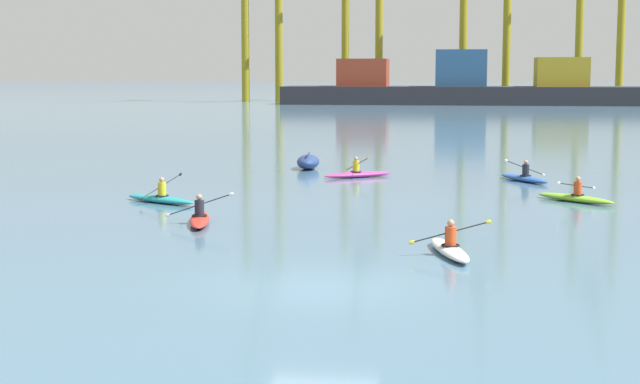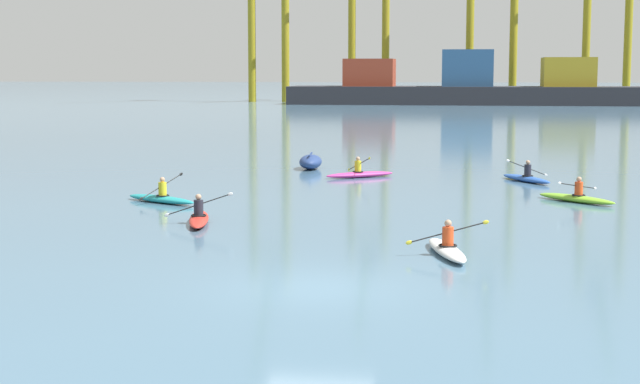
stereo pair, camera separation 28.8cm
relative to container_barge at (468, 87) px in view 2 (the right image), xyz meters
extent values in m
plane|color=#476B84|center=(-3.93, -121.45, -2.49)|extent=(800.00, 800.00, 0.00)
cube|color=#28282D|center=(-0.06, 0.00, -1.19)|extent=(51.46, 9.75, 2.60)
cube|color=#993823|center=(-14.21, 0.00, 2.09)|extent=(7.21, 6.82, 3.97)
cube|color=#2D5684|center=(-0.06, 0.00, 2.73)|extent=(7.21, 6.82, 5.24)
cube|color=#B29323|center=(14.10, 0.00, 2.17)|extent=(7.21, 6.82, 4.13)
cylinder|color=olive|center=(-33.50, 7.93, 11.84)|extent=(1.20, 1.20, 28.65)
cylinder|color=olive|center=(-28.16, 7.93, 11.84)|extent=(1.20, 1.20, 28.65)
cylinder|color=olive|center=(-18.39, 13.61, 10.07)|extent=(1.20, 1.20, 25.11)
cylinder|color=olive|center=(-12.98, 13.61, 10.07)|extent=(1.20, 1.20, 25.11)
cylinder|color=olive|center=(0.25, 9.97, 11.80)|extent=(1.20, 1.20, 28.58)
cylinder|color=olive|center=(6.84, 9.97, 11.80)|extent=(1.20, 1.20, 28.58)
cylinder|color=olive|center=(17.92, 12.29, 12.25)|extent=(1.20, 1.20, 29.48)
cylinder|color=olive|center=(24.10, 12.29, 12.25)|extent=(1.20, 1.20, 29.48)
ellipsoid|color=navy|center=(-8.13, -95.27, -2.14)|extent=(1.31, 2.68, 0.70)
cube|color=navy|center=(-8.13, -95.27, -1.76)|extent=(0.22, 1.95, 0.06)
ellipsoid|color=#2856B2|center=(2.06, -99.44, -2.36)|extent=(2.28, 3.22, 0.26)
torus|color=black|center=(2.11, -99.53, -2.22)|extent=(0.67, 0.67, 0.05)
cylinder|color=#23232D|center=(2.11, -99.53, -1.98)|extent=(0.30, 0.30, 0.50)
sphere|color=tan|center=(2.11, -99.53, -1.63)|extent=(0.19, 0.19, 0.19)
cylinder|color=black|center=(2.09, -99.49, -1.88)|extent=(1.72, 1.06, 0.74)
ellipsoid|color=silver|center=(1.24, -100.00, -1.53)|extent=(0.20, 0.14, 0.16)
ellipsoid|color=silver|center=(2.93, -98.97, -2.23)|extent=(0.20, 0.14, 0.16)
ellipsoid|color=silver|center=(-1.10, -117.09, -2.36)|extent=(1.42, 3.44, 0.26)
torus|color=black|center=(-1.08, -117.18, -2.22)|extent=(0.60, 0.60, 0.05)
cylinder|color=#DB471E|center=(-1.08, -117.18, -1.98)|extent=(0.30, 0.30, 0.50)
sphere|color=tan|center=(-1.08, -117.18, -1.63)|extent=(0.19, 0.19, 0.19)
cylinder|color=black|center=(-1.09, -117.13, -1.88)|extent=(1.99, 0.54, 0.54)
ellipsoid|color=yellow|center=(-2.08, -117.38, -2.13)|extent=(0.20, 0.09, 0.15)
ellipsoid|color=yellow|center=(-0.10, -116.88, -1.63)|extent=(0.20, 0.09, 0.15)
ellipsoid|color=#C13384|center=(-5.31, -98.80, -2.36)|extent=(3.16, 2.39, 0.26)
torus|color=black|center=(-5.39, -98.85, -2.22)|extent=(0.68, 0.68, 0.05)
cylinder|color=gold|center=(-5.39, -98.85, -1.98)|extent=(0.30, 0.30, 0.50)
sphere|color=tan|center=(-5.39, -98.85, -1.63)|extent=(0.19, 0.19, 0.19)
cylinder|color=black|center=(-5.35, -98.82, -1.88)|extent=(1.14, 1.68, 0.72)
ellipsoid|color=yellow|center=(-5.90, -98.00, -2.22)|extent=(0.15, 0.19, 0.16)
ellipsoid|color=yellow|center=(-4.80, -99.65, -1.53)|extent=(0.15, 0.19, 0.16)
ellipsoid|color=teal|center=(-11.66, -108.31, -2.36)|extent=(3.24, 2.23, 0.26)
torus|color=black|center=(-11.58, -108.36, -2.22)|extent=(0.67, 0.67, 0.05)
cylinder|color=gold|center=(-11.58, -108.36, -1.98)|extent=(0.30, 0.30, 0.50)
sphere|color=tan|center=(-11.58, -108.36, -1.63)|extent=(0.19, 0.19, 0.19)
cylinder|color=black|center=(-11.62, -108.33, -1.88)|extent=(1.02, 1.73, 0.76)
ellipsoid|color=black|center=(-12.12, -109.18, -2.24)|extent=(0.14, 0.20, 0.17)
ellipsoid|color=black|center=(-11.13, -107.48, -1.52)|extent=(0.14, 0.20, 0.17)
ellipsoid|color=red|center=(-8.98, -112.85, -2.36)|extent=(1.35, 3.45, 0.26)
torus|color=black|center=(-8.95, -112.95, -2.22)|extent=(0.59, 0.59, 0.05)
cylinder|color=#23232D|center=(-8.95, -112.95, -1.98)|extent=(0.30, 0.30, 0.50)
sphere|color=tan|center=(-8.95, -112.95, -1.63)|extent=(0.19, 0.19, 0.19)
cylinder|color=black|center=(-8.97, -112.90, -1.88)|extent=(1.97, 0.49, 0.68)
ellipsoid|color=silver|center=(-9.94, -113.12, -2.20)|extent=(0.21, 0.09, 0.16)
ellipsoid|color=silver|center=(-7.99, -112.67, -1.56)|extent=(0.21, 0.09, 0.16)
ellipsoid|color=#7ABC2D|center=(3.46, -105.96, -2.36)|extent=(2.85, 2.80, 0.26)
torus|color=black|center=(3.53, -106.03, -2.22)|extent=(0.69, 0.69, 0.05)
cylinder|color=#DB471E|center=(3.53, -106.03, -1.98)|extent=(0.30, 0.30, 0.50)
sphere|color=tan|center=(3.53, -106.03, -1.63)|extent=(0.19, 0.19, 0.19)
cylinder|color=black|center=(3.50, -105.99, -1.88)|extent=(1.48, 1.51, 0.37)
ellipsoid|color=silver|center=(2.77, -106.73, -1.71)|extent=(0.17, 0.17, 0.14)
ellipsoid|color=silver|center=(4.22, -105.25, -2.05)|extent=(0.17, 0.17, 0.14)
camera|label=1|loc=(-1.06, -142.45, 2.31)|focal=54.50mm
camera|label=2|loc=(-0.78, -142.41, 2.31)|focal=54.50mm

